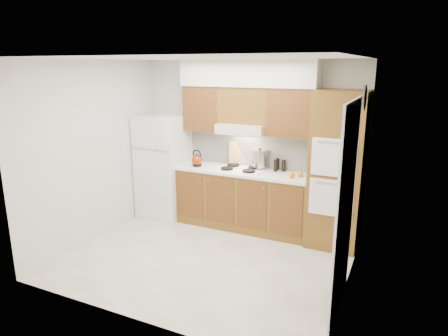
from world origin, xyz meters
name	(u,v)px	position (x,y,z in m)	size (l,w,h in m)	color
floor	(207,258)	(0.00, 0.00, 0.00)	(3.60, 3.60, 0.00)	beige
ceiling	(204,58)	(0.00, 0.00, 2.60)	(3.60, 3.60, 0.00)	white
wall_back	(249,144)	(0.00, 1.50, 1.30)	(3.60, 0.02, 2.60)	silver
wall_left	(96,151)	(-1.80, 0.00, 1.30)	(0.02, 3.00, 2.60)	silver
wall_right	(353,181)	(1.80, 0.00, 1.30)	(0.02, 3.00, 2.60)	silver
fridge	(164,166)	(-1.41, 1.14, 0.86)	(0.75, 0.72, 1.72)	white
base_cabinets	(243,200)	(0.02, 1.20, 0.45)	(2.11, 0.60, 0.90)	brown
countertop	(243,171)	(0.03, 1.19, 0.92)	(2.13, 0.62, 0.04)	white
backsplash	(251,149)	(0.02, 1.49, 1.22)	(2.11, 0.03, 0.56)	white
oven_cabinet	(337,170)	(1.44, 1.18, 1.10)	(0.70, 0.65, 2.20)	brown
upper_cab_left	(205,108)	(-0.71, 1.33, 1.85)	(0.63, 0.33, 0.70)	brown
upper_cab_right	(292,112)	(0.72, 1.33, 1.85)	(0.73, 0.33, 0.70)	brown
range_hood	(243,129)	(-0.02, 1.27, 1.57)	(0.75, 0.45, 0.15)	silver
upper_cab_over_hood	(245,105)	(-0.02, 1.33, 1.92)	(0.75, 0.33, 0.55)	brown
soffit	(248,73)	(0.03, 1.32, 2.40)	(2.13, 0.36, 0.40)	silver
cooktop	(241,169)	(-0.02, 1.21, 0.95)	(0.74, 0.50, 0.01)	white
doorway	(345,213)	(1.79, -0.35, 1.05)	(0.02, 0.90, 2.10)	black
wall_clock	(365,98)	(1.79, 0.55, 2.15)	(0.30, 0.30, 0.02)	#3F3833
kettle	(197,160)	(-0.74, 1.10, 1.04)	(0.18, 0.18, 0.18)	maroon
cutting_board	(238,153)	(-0.18, 1.45, 1.14)	(0.28, 0.02, 0.37)	tan
stock_pot	(260,159)	(0.22, 1.39, 1.10)	(0.25, 0.25, 0.26)	#AFAFB4
condiment_a	(277,164)	(0.49, 1.45, 1.03)	(0.05, 0.05, 0.18)	black
condiment_b	(275,166)	(0.49, 1.33, 1.03)	(0.06, 0.06, 0.18)	black
condiment_c	(284,166)	(0.60, 1.40, 1.03)	(0.06, 0.06, 0.18)	black
orange_near	(300,174)	(0.92, 1.19, 0.98)	(0.09, 0.09, 0.09)	orange
orange_far	(292,175)	(0.83, 1.08, 0.98)	(0.09, 0.09, 0.09)	orange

